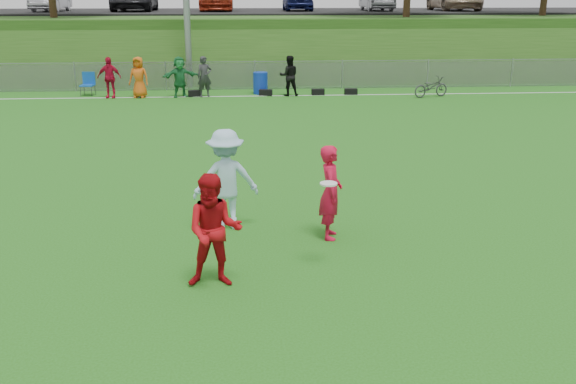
{
  "coord_description": "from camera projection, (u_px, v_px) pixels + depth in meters",
  "views": [
    {
      "loc": [
        -0.71,
        -9.37,
        4.3
      ],
      "look_at": [
        0.04,
        0.5,
        1.19
      ],
      "focal_mm": 40.0,
      "sensor_mm": 36.0,
      "label": 1
    }
  ],
  "objects": [
    {
      "name": "frisbee",
      "position": [
        329.0,
        184.0,
        10.01
      ],
      "size": [
        0.28,
        0.28,
        0.03
      ],
      "color": "white",
      "rests_on": "ground"
    },
    {
      "name": "sideline_far",
      "position": [
        256.0,
        96.0,
        27.37
      ],
      "size": [
        60.0,
        0.1,
        0.01
      ],
      "primitive_type": "cube",
      "color": "white",
      "rests_on": "ground"
    },
    {
      "name": "gear_bags",
      "position": [
        283.0,
        92.0,
        27.51
      ],
      "size": [
        7.28,
        0.38,
        0.26
      ],
      "color": "black",
      "rests_on": "ground"
    },
    {
      "name": "parking_lot",
      "position": [
        249.0,
        11.0,
        40.73
      ],
      "size": [
        120.0,
        12.0,
        0.1
      ],
      "primitive_type": "cube",
      "color": "black",
      "rests_on": "berm"
    },
    {
      "name": "ground",
      "position": [
        288.0,
        272.0,
        10.25
      ],
      "size": [
        120.0,
        120.0,
        0.0
      ],
      "primitive_type": "plane",
      "color": "#245C13",
      "rests_on": "ground"
    },
    {
      "name": "player_red_left",
      "position": [
        331.0,
        192.0,
        11.47
      ],
      "size": [
        0.48,
        0.67,
        1.72
      ],
      "primitive_type": "imported",
      "rotation": [
        0.0,
        0.0,
        1.45
      ],
      "color": "red",
      "rests_on": "ground"
    },
    {
      "name": "player_blue",
      "position": [
        226.0,
        180.0,
        11.91
      ],
      "size": [
        1.33,
        0.91,
        1.9
      ],
      "primitive_type": "imported",
      "rotation": [
        0.0,
        0.0,
        3.32
      ],
      "color": "#A7D0E7",
      "rests_on": "ground"
    },
    {
      "name": "recycling_bin",
      "position": [
        260.0,
        83.0,
        27.87
      ],
      "size": [
        0.67,
        0.67,
        0.94
      ],
      "primitive_type": "cylinder",
      "rotation": [
        0.0,
        0.0,
        0.07
      ],
      "color": "#0F30AD",
      "rests_on": "ground"
    },
    {
      "name": "bicycle",
      "position": [
        431.0,
        87.0,
        27.01
      ],
      "size": [
        1.72,
        1.08,
        0.85
      ],
      "primitive_type": "imported",
      "rotation": [
        0.0,
        0.0,
        1.92
      ],
      "color": "#2F2F31",
      "rests_on": "ground"
    },
    {
      "name": "player_red_center",
      "position": [
        214.0,
        231.0,
        9.56
      ],
      "size": [
        0.87,
        0.69,
        1.76
      ],
      "primitive_type": "imported",
      "rotation": [
        0.0,
        0.0,
        -0.03
      ],
      "color": "#B30C13",
      "rests_on": "ground"
    },
    {
      "name": "spectator_row",
      "position": [
        187.0,
        77.0,
        26.91
      ],
      "size": [
        8.46,
        1.08,
        1.69
      ],
      "color": "#B80C2B",
      "rests_on": "ground"
    },
    {
      "name": "berm",
      "position": [
        250.0,
        39.0,
        39.29
      ],
      "size": [
        120.0,
        18.0,
        3.0
      ],
      "primitive_type": "cube",
      "color": "#244E16",
      "rests_on": "ground"
    },
    {
      "name": "fence",
      "position": [
        255.0,
        75.0,
        29.08
      ],
      "size": [
        58.0,
        0.06,
        1.3
      ],
      "color": "gray",
      "rests_on": "ground"
    },
    {
      "name": "camp_chair",
      "position": [
        88.0,
        89.0,
        27.45
      ],
      "size": [
        0.6,
        0.61,
        0.98
      ],
      "rotation": [
        0.0,
        0.0,
        -0.1
      ],
      "color": "#0F4AAA",
      "rests_on": "ground"
    }
  ]
}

